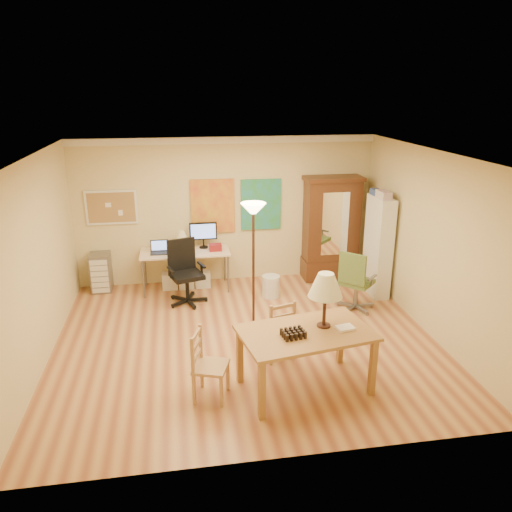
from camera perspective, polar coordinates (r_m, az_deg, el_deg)
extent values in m
plane|color=#965435|center=(7.46, -1.16, -9.54)|extent=(5.50, 5.50, 0.00)
cube|color=white|center=(9.05, -3.56, 13.09)|extent=(5.50, 0.08, 0.12)
cube|color=#A7794E|center=(9.27, -16.19, 5.36)|extent=(0.90, 0.04, 0.62)
cube|color=yellow|center=(9.23, -4.97, 5.67)|extent=(0.80, 0.04, 1.00)
cube|color=teal|center=(9.34, 0.57, 5.90)|extent=(0.75, 0.04, 0.95)
cube|color=brown|center=(6.04, 5.73, -8.73)|extent=(1.70, 1.20, 0.04)
cube|color=brown|center=(5.69, 0.67, -15.12)|extent=(0.08, 0.08, 0.74)
cube|color=brown|center=(6.25, 13.21, -12.29)|extent=(0.08, 0.08, 0.74)
cube|color=brown|center=(6.32, -1.87, -11.34)|extent=(0.08, 0.08, 0.74)
cube|color=brown|center=(6.83, 9.64, -9.17)|extent=(0.08, 0.08, 0.74)
cylinder|color=black|center=(6.18, 7.74, -7.85)|extent=(0.17, 0.17, 0.02)
cylinder|color=black|center=(6.09, 7.82, -6.20)|extent=(0.04, 0.04, 0.42)
cone|color=beige|center=(5.96, 7.96, -3.30)|extent=(0.42, 0.42, 0.29)
cube|color=white|center=(6.15, 10.15, -8.08)|extent=(0.23, 0.19, 0.03)
cube|color=black|center=(5.88, 4.29, -8.83)|extent=(0.33, 0.28, 0.08)
cube|color=#AA794E|center=(6.86, 2.37, -8.39)|extent=(0.49, 0.48, 0.04)
cube|color=#AA794E|center=(7.16, 2.97, -9.09)|extent=(0.05, 0.05, 0.39)
cube|color=#AA794E|center=(7.02, 0.44, -9.67)|extent=(0.05, 0.05, 0.39)
cube|color=#AA794E|center=(6.91, 4.28, -10.24)|extent=(0.05, 0.05, 0.39)
cube|color=#AA794E|center=(6.76, 1.68, -10.88)|extent=(0.05, 0.05, 0.39)
cube|color=#AA794E|center=(6.70, 4.38, -6.93)|extent=(0.05, 0.05, 0.46)
cube|color=#AA794E|center=(6.55, 1.71, -7.51)|extent=(0.05, 0.05, 0.46)
cube|color=#AA794E|center=(6.60, 3.07, -6.86)|extent=(0.34, 0.12, 0.05)
cube|color=#AA794E|center=(6.05, -5.19, -12.49)|extent=(0.49, 0.50, 0.04)
cube|color=#AA794E|center=(5.99, -3.98, -15.24)|extent=(0.05, 0.05, 0.39)
cube|color=#AA794E|center=(6.27, -3.24, -13.50)|extent=(0.05, 0.05, 0.39)
cube|color=#AA794E|center=(6.07, -7.09, -14.87)|extent=(0.05, 0.05, 0.39)
cube|color=#AA794E|center=(6.34, -6.20, -13.18)|extent=(0.05, 0.05, 0.39)
cube|color=#AA794E|center=(5.83, -7.27, -11.27)|extent=(0.05, 0.05, 0.45)
cube|color=#AA794E|center=(6.12, -6.34, -9.68)|extent=(0.05, 0.05, 0.45)
cube|color=#AA794E|center=(5.95, -6.81, -10.08)|extent=(0.14, 0.34, 0.05)
cylinder|color=#3F2219|center=(7.70, -0.29, -8.42)|extent=(0.30, 0.30, 0.03)
cylinder|color=#3F2219|center=(7.32, -0.30, -1.85)|extent=(0.04, 0.04, 1.88)
cone|color=#FFE0A5|center=(7.04, -0.31, 5.47)|extent=(0.36, 0.36, 0.15)
cube|color=beige|center=(9.07, -8.12, 0.46)|extent=(1.59, 0.70, 0.03)
cylinder|color=slate|center=(8.93, -12.74, -2.60)|extent=(0.04, 0.04, 0.70)
cylinder|color=slate|center=(8.95, -3.18, -2.09)|extent=(0.04, 0.04, 0.70)
cylinder|color=slate|center=(9.49, -12.57, -1.29)|extent=(0.04, 0.04, 0.70)
cylinder|color=slate|center=(9.51, -3.57, -0.82)|extent=(0.04, 0.04, 0.70)
cube|color=black|center=(9.02, -10.95, 0.35)|extent=(0.32, 0.22, 0.02)
cube|color=black|center=(9.14, -10.98, 1.30)|extent=(0.32, 0.06, 0.21)
cube|color=black|center=(9.13, -6.05, 2.85)|extent=(0.50, 0.04, 0.32)
cone|color=beige|center=(9.07, -8.54, 2.52)|extent=(0.20, 0.20, 0.12)
cube|color=white|center=(8.92, -9.05, 0.22)|extent=(0.25, 0.32, 0.01)
cube|color=maroon|center=(9.02, -4.66, 0.99)|extent=(0.22, 0.16, 0.12)
cube|color=white|center=(9.31, -9.80, -2.82)|extent=(0.28, 0.24, 0.30)
cube|color=white|center=(9.31, -7.97, -2.73)|extent=(0.28, 0.24, 0.30)
cube|color=silver|center=(9.32, -6.13, -2.63)|extent=(0.28, 0.24, 0.30)
cylinder|color=black|center=(8.62, -7.86, -3.72)|extent=(0.06, 0.06, 0.42)
cube|color=black|center=(8.53, -7.93, -2.22)|extent=(0.63, 0.61, 0.07)
cube|color=black|center=(8.63, -8.53, 0.23)|extent=(0.48, 0.20, 0.55)
cube|color=black|center=(8.40, -9.73, -1.58)|extent=(0.14, 0.31, 0.03)
cube|color=black|center=(8.56, -6.25, -1.01)|extent=(0.14, 0.31, 0.03)
cylinder|color=slate|center=(8.50, 11.35, -4.37)|extent=(0.06, 0.06, 0.40)
cube|color=#465C29|center=(8.41, 11.45, -2.94)|extent=(0.66, 0.66, 0.07)
cube|color=#465C29|center=(8.12, 10.94, -1.46)|extent=(0.36, 0.36, 0.52)
cube|color=slate|center=(8.27, 13.14, -2.42)|extent=(0.24, 0.24, 0.03)
cube|color=slate|center=(8.46, 9.93, -1.70)|extent=(0.24, 0.24, 0.03)
cube|color=slate|center=(9.46, -17.28, -1.77)|extent=(0.35, 0.40, 0.70)
cube|color=silver|center=(9.26, -17.44, -2.22)|extent=(0.30, 0.02, 0.60)
cube|color=#3D2510|center=(9.55, 8.57, 2.93)|extent=(1.00, 0.46, 1.91)
cube|color=#3D2510|center=(9.79, 8.35, -1.33)|extent=(1.04, 0.49, 0.38)
cube|color=white|center=(9.29, 9.05, 3.61)|extent=(0.50, 0.01, 1.18)
cube|color=#3D2510|center=(9.33, 8.86, 8.74)|extent=(1.07, 0.51, 0.07)
cube|color=white|center=(9.00, 13.79, 1.08)|extent=(0.26, 0.70, 1.76)
cube|color=#993333|center=(9.02, 13.68, -1.95)|extent=(0.16, 0.35, 0.21)
cube|color=#334C99|center=(8.99, 13.44, 4.94)|extent=(0.16, 0.25, 0.18)
cylinder|color=silver|center=(8.81, 1.71, -3.50)|extent=(0.31, 0.31, 0.39)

